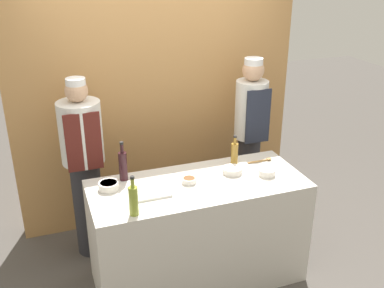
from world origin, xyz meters
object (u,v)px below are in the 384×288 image
(wooden_spoon, at_px, (263,160))
(cutting_board, at_px, (150,191))
(sauce_bowl_red, at_px, (109,185))
(bottle_wine, at_px, (123,165))
(chef_left, at_px, (84,164))
(bottle_oil, at_px, (133,200))
(bottle_vinegar, at_px, (234,153))
(sauce_bowl_orange, at_px, (232,170))
(sauce_bowl_yellow, at_px, (267,172))
(sauce_bowl_brown, at_px, (189,180))
(chef_right, at_px, (250,136))

(wooden_spoon, bearing_deg, cutting_board, -169.36)
(sauce_bowl_red, relative_size, bottle_wine, 0.48)
(chef_left, bearing_deg, bottle_oil, -77.27)
(bottle_vinegar, height_order, chef_left, chef_left)
(sauce_bowl_red, xyz_separation_m, bottle_oil, (0.10, -0.42, 0.09))
(sauce_bowl_orange, relative_size, wooden_spoon, 0.70)
(sauce_bowl_yellow, bearing_deg, sauce_bowl_orange, 152.52)
(sauce_bowl_red, xyz_separation_m, sauce_bowl_brown, (0.62, -0.11, -0.01))
(sauce_bowl_red, bearing_deg, sauce_bowl_brown, -10.37)
(sauce_bowl_red, xyz_separation_m, wooden_spoon, (1.36, 0.04, -0.02))
(sauce_bowl_orange, bearing_deg, cutting_board, -173.20)
(sauce_bowl_red, bearing_deg, bottle_wine, 39.48)
(chef_right, bearing_deg, bottle_wine, -161.73)
(wooden_spoon, bearing_deg, sauce_bowl_brown, -168.18)
(bottle_vinegar, height_order, bottle_wine, bottle_wine)
(sauce_bowl_red, height_order, sauce_bowl_orange, sauce_bowl_red)
(bottle_vinegar, distance_m, bottle_wine, 0.96)
(sauce_bowl_brown, bearing_deg, sauce_bowl_yellow, -7.99)
(sauce_bowl_red, distance_m, chef_left, 0.58)
(sauce_bowl_orange, height_order, sauce_bowl_yellow, sauce_bowl_yellow)
(sauce_bowl_yellow, distance_m, bottle_oil, 1.19)
(sauce_bowl_yellow, relative_size, wooden_spoon, 0.59)
(bottle_oil, distance_m, bottle_wine, 0.54)
(cutting_board, distance_m, chef_right, 1.41)
(sauce_bowl_orange, xyz_separation_m, cutting_board, (-0.73, -0.09, -0.02))
(sauce_bowl_yellow, distance_m, wooden_spoon, 0.26)
(sauce_bowl_yellow, bearing_deg, sauce_bowl_red, 170.84)
(wooden_spoon, relative_size, chef_left, 0.14)
(bottle_wine, xyz_separation_m, chef_right, (1.35, 0.45, -0.10))
(bottle_oil, bearing_deg, cutting_board, 55.60)
(sauce_bowl_brown, distance_m, wooden_spoon, 0.76)
(bottle_wine, bearing_deg, bottle_oil, -94.18)
(sauce_bowl_yellow, height_order, chef_right, chef_right)
(cutting_board, xyz_separation_m, chef_left, (-0.40, 0.72, -0.03))
(wooden_spoon, bearing_deg, chef_left, 160.59)
(sauce_bowl_brown, distance_m, bottle_wine, 0.54)
(sauce_bowl_brown, height_order, cutting_board, sauce_bowl_brown)
(sauce_bowl_brown, height_order, chef_left, chef_left)
(cutting_board, relative_size, chef_right, 0.17)
(sauce_bowl_red, bearing_deg, chef_right, 20.65)
(bottle_vinegar, bearing_deg, cutting_board, -163.83)
(sauce_bowl_red, distance_m, sauce_bowl_brown, 0.63)
(sauce_bowl_yellow, height_order, chef_left, chef_left)
(bottle_wine, bearing_deg, bottle_vinegar, -2.43)
(chef_right, bearing_deg, sauce_bowl_brown, -142.26)
(sauce_bowl_brown, height_order, wooden_spoon, sauce_bowl_brown)
(cutting_board, bearing_deg, wooden_spoon, 10.64)
(bottle_wine, bearing_deg, chef_right, 18.27)
(bottle_vinegar, bearing_deg, sauce_bowl_yellow, -59.38)
(wooden_spoon, relative_size, chef_right, 0.13)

